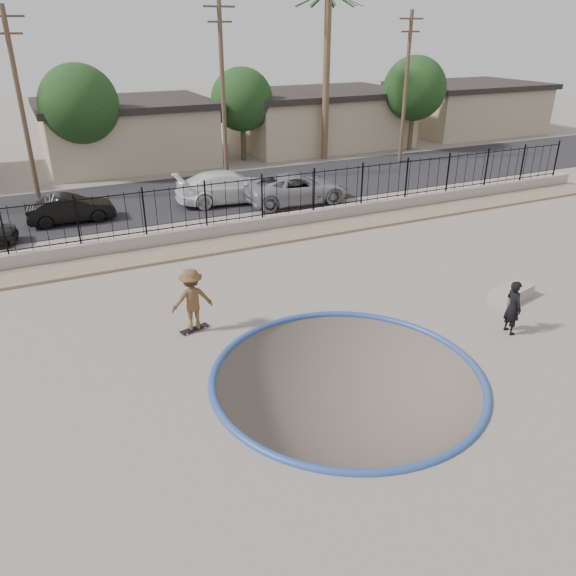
% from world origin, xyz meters
% --- Properties ---
extents(ground, '(120.00, 120.00, 2.20)m').
position_xyz_m(ground, '(0.00, 12.00, -1.10)').
color(ground, slate).
rests_on(ground, ground).
extents(bowl_pit, '(6.84, 6.84, 1.80)m').
position_xyz_m(bowl_pit, '(0.00, -1.00, 0.00)').
color(bowl_pit, '#52483F').
rests_on(bowl_pit, ground).
extents(coping_ring, '(7.04, 7.04, 0.20)m').
position_xyz_m(coping_ring, '(0.00, -1.00, 0.00)').
color(coping_ring, '#2A478A').
rests_on(coping_ring, ground).
extents(rock_strip, '(42.00, 1.60, 0.11)m').
position_xyz_m(rock_strip, '(0.00, 9.20, 0.06)').
color(rock_strip, '#988363').
rests_on(rock_strip, ground).
extents(retaining_wall, '(42.00, 0.45, 0.60)m').
position_xyz_m(retaining_wall, '(0.00, 10.30, 0.30)').
color(retaining_wall, '#A2998E').
rests_on(retaining_wall, ground).
extents(fence, '(40.00, 0.04, 1.80)m').
position_xyz_m(fence, '(0.00, 10.30, 1.50)').
color(fence, black).
rests_on(fence, retaining_wall).
extents(street, '(90.00, 8.00, 0.04)m').
position_xyz_m(street, '(0.00, 17.00, 0.02)').
color(street, black).
rests_on(street, ground).
extents(house_center, '(10.60, 8.60, 3.90)m').
position_xyz_m(house_center, '(0.00, 26.50, 1.97)').
color(house_center, tan).
rests_on(house_center, ground).
extents(house_east, '(12.60, 8.60, 3.90)m').
position_xyz_m(house_east, '(14.00, 26.50, 1.97)').
color(house_east, tan).
rests_on(house_east, ground).
extents(house_east_far, '(11.60, 8.60, 3.90)m').
position_xyz_m(house_east_far, '(28.00, 26.50, 1.97)').
color(house_east_far, tan).
rests_on(house_east_far, ground).
extents(palm_right, '(2.30, 2.30, 10.30)m').
position_xyz_m(palm_right, '(12.00, 22.00, 7.33)').
color(palm_right, brown).
rests_on(palm_right, ground).
extents(utility_pole_left, '(1.70, 0.24, 9.00)m').
position_xyz_m(utility_pole_left, '(-6.00, 19.00, 4.70)').
color(utility_pole_left, '#473323').
rests_on(utility_pole_left, ground).
extents(utility_pole_mid, '(1.70, 0.24, 9.50)m').
position_xyz_m(utility_pole_mid, '(4.00, 19.00, 4.96)').
color(utility_pole_mid, '#473323').
rests_on(utility_pole_mid, ground).
extents(utility_pole_right, '(1.70, 0.24, 9.00)m').
position_xyz_m(utility_pole_right, '(16.00, 19.00, 4.70)').
color(utility_pole_right, '#473323').
rests_on(utility_pole_right, ground).
extents(street_tree_left, '(4.32, 4.32, 6.36)m').
position_xyz_m(street_tree_left, '(-3.00, 23.00, 4.19)').
color(street_tree_left, '#473323').
rests_on(street_tree_left, ground).
extents(street_tree_mid, '(3.96, 3.96, 5.83)m').
position_xyz_m(street_tree_mid, '(7.00, 24.00, 3.84)').
color(street_tree_mid, '#473323').
rests_on(street_tree_mid, ground).
extents(street_tree_right, '(4.32, 4.32, 6.36)m').
position_xyz_m(street_tree_right, '(19.00, 22.00, 4.19)').
color(street_tree_right, '#473323').
rests_on(street_tree_right, ground).
extents(skater, '(1.22, 0.73, 1.84)m').
position_xyz_m(skater, '(-2.80, 3.00, 0.92)').
color(skater, brown).
rests_on(skater, ground).
extents(skateboard, '(0.92, 0.44, 0.08)m').
position_xyz_m(skateboard, '(-2.80, 3.00, 0.06)').
color(skateboard, black).
rests_on(skateboard, ground).
extents(videographer, '(0.47, 0.64, 1.62)m').
position_xyz_m(videographer, '(5.44, -1.04, 0.81)').
color(videographer, black).
rests_on(videographer, ground).
extents(concrete_ledge, '(1.71, 1.03, 0.40)m').
position_xyz_m(concrete_ledge, '(7.15, 0.57, 0.20)').
color(concrete_ledge, gray).
rests_on(concrete_ledge, ground).
extents(car_b, '(3.78, 1.32, 1.24)m').
position_xyz_m(car_b, '(-4.86, 15.00, 0.66)').
color(car_b, black).
rests_on(car_b, street).
extents(car_c, '(5.45, 2.54, 1.54)m').
position_xyz_m(car_c, '(2.68, 15.00, 0.81)').
color(car_c, white).
rests_on(car_c, street).
extents(car_d, '(5.41, 2.69, 1.47)m').
position_xyz_m(car_d, '(5.67, 13.40, 0.77)').
color(car_d, '#9FA0A8').
rests_on(car_d, street).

